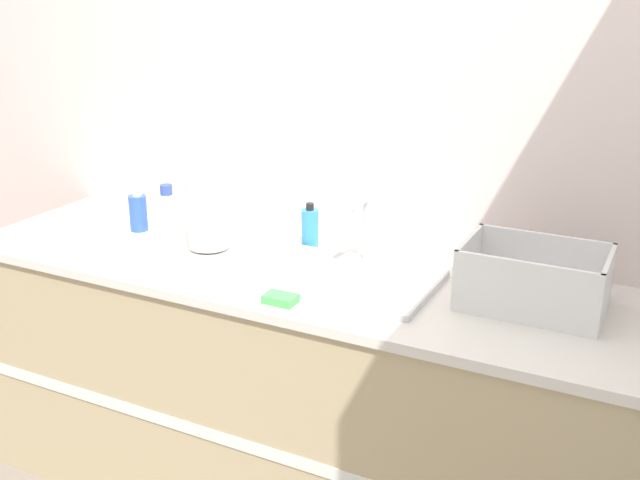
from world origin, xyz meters
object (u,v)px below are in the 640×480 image
Objects in this scene: sink at (345,276)px; paper_towel_roll at (208,214)px; soap_dispenser at (310,228)px; dish_rack at (533,285)px; bottle_blue at (138,212)px; bottle_clear at (168,215)px.

paper_towel_roll reaches higher than sink.
paper_towel_roll reaches higher than soap_dispenser.
bottle_blue is (-1.39, 0.03, 0.00)m from dish_rack.
sink is 0.72m from bottle_clear.
paper_towel_roll is 1.06m from dish_rack.
sink is at bearing -6.16° from bottle_clear.
sink is at bearing -42.71° from soap_dispenser.
sink is 0.53m from paper_towel_roll.
bottle_blue is at bearing 173.82° from sink.
bottle_blue is at bearing -169.22° from soap_dispenser.
dish_rack is (0.53, 0.07, 0.05)m from sink.
paper_towel_roll is 1.56× the size of soap_dispenser.
bottle_clear reaches higher than bottle_blue.
bottle_blue is 1.01× the size of soap_dispenser.
paper_towel_roll is 1.54× the size of bottle_blue.
bottle_clear is (-0.71, 0.08, 0.07)m from sink.
dish_rack is at bearing 1.25° from paper_towel_roll.
soap_dispenser is (-0.23, 0.21, 0.05)m from sink.
bottle_blue is at bearing 173.73° from bottle_clear.
paper_towel_roll is 1.27× the size of bottle_clear.
paper_towel_roll is 0.20m from bottle_clear.
sink is 3.49× the size of soap_dispenser.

